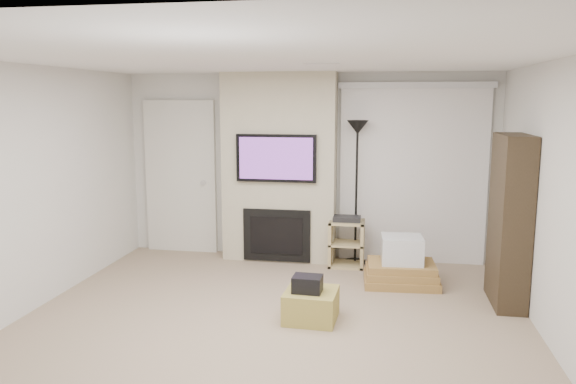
% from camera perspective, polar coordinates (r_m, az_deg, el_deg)
% --- Properties ---
extents(floor, '(5.00, 5.50, 0.00)m').
position_cam_1_polar(floor, '(5.33, -2.28, -14.43)').
color(floor, tan).
rests_on(floor, ground).
extents(ceiling, '(5.00, 5.50, 0.00)m').
position_cam_1_polar(ceiling, '(4.89, -2.48, 13.47)').
color(ceiling, white).
rests_on(ceiling, wall_back).
extents(wall_back, '(5.00, 0.00, 2.50)m').
position_cam_1_polar(wall_back, '(7.64, 2.00, 2.62)').
color(wall_back, silver).
rests_on(wall_back, ground).
extents(wall_front, '(5.00, 0.00, 2.50)m').
position_cam_1_polar(wall_front, '(2.44, -16.54, -12.75)').
color(wall_front, silver).
rests_on(wall_front, ground).
extents(wall_left, '(0.00, 5.50, 2.50)m').
position_cam_1_polar(wall_left, '(6.00, -26.40, -0.24)').
color(wall_left, silver).
rests_on(wall_left, ground).
extents(wall_right, '(0.00, 5.50, 2.50)m').
position_cam_1_polar(wall_right, '(5.06, 26.48, -1.87)').
color(wall_right, silver).
rests_on(wall_right, ground).
extents(hvac_vent, '(0.35, 0.18, 0.01)m').
position_cam_1_polar(hvac_vent, '(5.61, 3.41, 12.90)').
color(hvac_vent, silver).
rests_on(hvac_vent, ceiling).
extents(ottoman, '(0.52, 0.52, 0.30)m').
position_cam_1_polar(ottoman, '(5.64, 2.36, -11.42)').
color(ottoman, '#A69643').
rests_on(ottoman, floor).
extents(black_bag, '(0.29, 0.23, 0.16)m').
position_cam_1_polar(black_bag, '(5.53, 1.99, -9.31)').
color(black_bag, black).
rests_on(black_bag, ottoman).
extents(fireplace_wall, '(1.50, 0.47, 2.50)m').
position_cam_1_polar(fireplace_wall, '(7.49, -0.88, 2.38)').
color(fireplace_wall, beige).
rests_on(fireplace_wall, floor).
extents(entry_door, '(1.02, 0.11, 2.14)m').
position_cam_1_polar(entry_door, '(8.07, -10.81, 1.42)').
color(entry_door, silver).
rests_on(entry_door, floor).
extents(vertical_blinds, '(1.98, 0.10, 2.37)m').
position_cam_1_polar(vertical_blinds, '(7.52, 12.57, 2.47)').
color(vertical_blinds, silver).
rests_on(vertical_blinds, floor).
extents(floor_lamp, '(0.28, 0.28, 1.89)m').
position_cam_1_polar(floor_lamp, '(7.30, 7.03, 4.10)').
color(floor_lamp, black).
rests_on(floor_lamp, floor).
extents(av_stand, '(0.45, 0.38, 0.66)m').
position_cam_1_polar(av_stand, '(7.35, 5.97, -4.87)').
color(av_stand, tan).
rests_on(av_stand, floor).
extents(box_stack, '(0.89, 0.70, 0.57)m').
position_cam_1_polar(box_stack, '(6.78, 11.43, -7.37)').
color(box_stack, olive).
rests_on(box_stack, floor).
extents(bookshelf, '(0.30, 0.80, 1.80)m').
position_cam_1_polar(bookshelf, '(6.31, 21.59, -2.72)').
color(bookshelf, black).
rests_on(bookshelf, floor).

